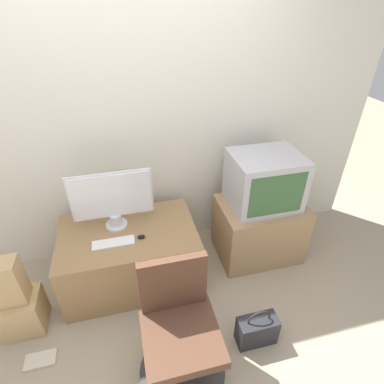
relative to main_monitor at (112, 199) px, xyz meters
name	(u,v)px	position (x,y,z in m)	size (l,w,h in m)	color
ground_plane	(165,371)	(0.20, -0.96, -0.79)	(12.00, 12.00, 0.00)	tan
wall_back	(128,118)	(0.20, 0.36, 0.51)	(4.40, 0.05, 2.60)	silver
desk	(131,255)	(0.08, -0.10, -0.53)	(1.09, 0.69, 0.53)	#937047
side_stand	(258,229)	(1.26, -0.06, -0.51)	(0.74, 0.53, 0.57)	#A37F56
main_monitor	(112,199)	(0.00, 0.00, 0.00)	(0.63, 0.18, 0.49)	silver
keyboard	(113,243)	(-0.03, -0.21, -0.25)	(0.32, 0.10, 0.01)	white
mouse	(141,237)	(0.18, -0.20, -0.25)	(0.06, 0.03, 0.03)	black
crt_tv	(264,181)	(1.26, -0.04, 0.01)	(0.57, 0.47, 0.47)	#B7B7BC
office_chair	(180,334)	(0.32, -0.94, -0.44)	(0.57, 0.57, 0.85)	#333333
cardboard_box_lower	(23,313)	(-0.74, -0.38, -0.64)	(0.29, 0.26, 0.31)	tan
cardboard_box_upper	(8,282)	(-0.74, -0.38, -0.30)	(0.20, 0.16, 0.36)	tan
handbag	(257,330)	(0.88, -0.91, -0.67)	(0.28, 0.13, 0.33)	#232328
book	(41,360)	(-0.61, -0.69, -0.78)	(0.20, 0.11, 0.02)	beige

